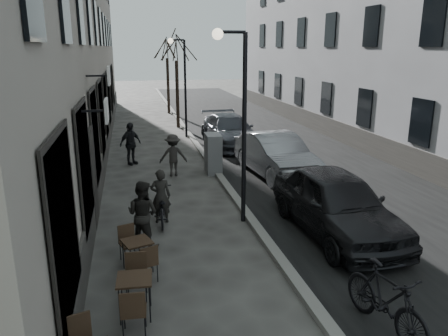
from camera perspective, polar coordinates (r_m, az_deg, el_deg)
name	(u,v)px	position (r m, az deg, el deg)	size (l,w,h in m)	color
road	(266,141)	(22.44, 5.57, 3.50)	(7.30, 60.00, 0.00)	black
kerb	(196,143)	(21.61, -3.71, 3.23)	(0.25, 60.00, 0.12)	slate
streetlamp_near	(238,107)	(11.32, 1.85, 7.98)	(0.90, 0.28, 5.09)	black
streetlamp_far	(182,77)	(23.10, -5.54, 11.76)	(0.90, 0.28, 5.09)	black
tree_near	(176,47)	(26.04, -6.29, 15.46)	(2.40, 2.40, 5.70)	black
tree_far	(167,47)	(32.01, -7.48, 15.42)	(2.40, 2.40, 5.70)	black
bistro_set_b	(135,293)	(8.17, -11.54, -15.67)	(0.64, 1.51, 0.88)	black
bistro_set_c	(138,252)	(9.64, -11.23, -10.77)	(0.82, 1.43, 0.82)	black
utility_cabinet	(213,154)	(16.54, -1.43, 1.89)	(0.55, 1.00, 1.50)	slate
bicycle	(161,206)	(12.06, -8.22, -4.95)	(0.61, 1.75, 0.92)	black
cyclist_rider	(161,196)	(11.96, -8.27, -3.65)	(0.55, 0.36, 1.50)	black
pedestrian_near	(143,214)	(10.60, -10.59, -5.91)	(0.79, 0.62, 1.64)	black
pedestrian_mid	(173,155)	(16.25, -6.66, 1.67)	(1.01, 0.58, 1.57)	#2C2927
pedestrian_far	(130,144)	(18.12, -12.12, 3.12)	(1.01, 0.42, 1.73)	black
car_near	(336,203)	(11.46, 14.46, -4.44)	(1.95, 4.86, 1.65)	black
car_mid	(276,155)	(16.24, 6.82, 1.65)	(1.66, 4.76, 1.57)	gray
car_far	(230,131)	(21.21, 0.73, 4.90)	(2.07, 5.09, 1.48)	#393C44
moped	(386,300)	(8.04, 20.40, -15.85)	(0.55, 1.95, 1.17)	black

